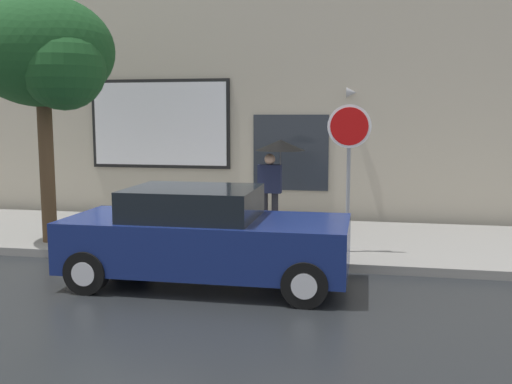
{
  "coord_description": "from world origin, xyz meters",
  "views": [
    {
      "loc": [
        3.85,
        -8.34,
        2.56
      ],
      "look_at": [
        1.91,
        1.8,
        1.2
      ],
      "focal_mm": 40.39,
      "sensor_mm": 36.0,
      "label": 1
    }
  ],
  "objects": [
    {
      "name": "street_tree",
      "position": [
        -2.01,
        1.6,
        3.66
      ],
      "size": [
        2.75,
        2.34,
        4.65
      ],
      "color": "#4C3823",
      "rests_on": "sidewalk"
    },
    {
      "name": "ground_plane",
      "position": [
        0.0,
        0.0,
        0.0
      ],
      "size": [
        60.0,
        60.0,
        0.0
      ],
      "primitive_type": "plane",
      "color": "black"
    },
    {
      "name": "sidewalk",
      "position": [
        0.0,
        3.0,
        0.07
      ],
      "size": [
        20.0,
        4.0,
        0.15
      ],
      "primitive_type": "cube",
      "color": "gray",
      "rests_on": "ground"
    },
    {
      "name": "building_facade",
      "position": [
        -0.01,
        5.5,
        3.48
      ],
      "size": [
        20.0,
        0.67,
        7.0
      ],
      "color": "#B2A893",
      "rests_on": "ground"
    },
    {
      "name": "stop_sign",
      "position": [
        3.55,
        1.86,
        2.0
      ],
      "size": [
        0.76,
        0.1,
        2.62
      ],
      "color": "gray",
      "rests_on": "sidewalk"
    },
    {
      "name": "parked_car",
      "position": [
        1.46,
        -0.04,
        0.73
      ],
      "size": [
        4.27,
        1.85,
        1.49
      ],
      "color": "navy",
      "rests_on": "ground"
    },
    {
      "name": "pedestrian_with_umbrella",
      "position": [
        2.05,
        3.37,
        1.7
      ],
      "size": [
        1.03,
        1.03,
        1.93
      ],
      "color": "black",
      "rests_on": "sidewalk"
    }
  ]
}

